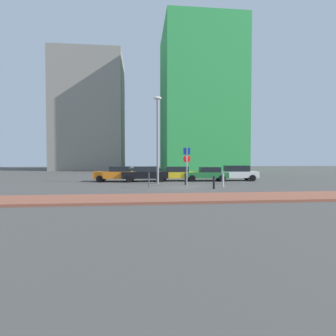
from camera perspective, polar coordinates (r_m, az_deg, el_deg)
ground_plane at (r=21.42m, az=3.47°, el=-4.01°), size 120.00×120.00×0.00m
sidewalk_brick at (r=14.99m, az=7.61°, el=-6.31°), size 40.00×3.24×0.14m
parked_car_orange at (r=26.75m, az=-10.85°, el=-1.21°), size 4.28×2.21×1.50m
parked_car_black at (r=26.53m, az=-4.97°, el=-1.19°), size 4.60×2.19×1.49m
parked_car_yellow at (r=27.13m, az=1.92°, el=-1.15°), size 4.31×2.18×1.45m
parked_car_green at (r=27.37m, az=8.25°, el=-1.21°), size 4.48×2.29×1.40m
parked_car_white at (r=28.30m, az=14.20°, el=-1.00°), size 4.55×2.12×1.55m
parking_sign_post at (r=21.66m, az=4.03°, el=1.33°), size 0.59×0.15×3.16m
parking_meter at (r=20.53m, az=-4.10°, el=-1.56°), size 0.18×0.14×1.50m
street_lamp at (r=24.07m, az=-2.22°, el=7.44°), size 0.70×0.36×7.79m
traffic_bollard_near at (r=24.01m, az=11.78°, el=-2.25°), size 0.13×0.13×0.97m
traffic_bollard_mid at (r=21.58m, az=11.66°, el=-2.55°), size 0.16×0.16×1.09m
traffic_bollard_far at (r=22.94m, az=3.72°, el=-2.44°), size 0.12×0.12×0.94m
traffic_bollard_edge at (r=20.10m, az=9.76°, el=-3.08°), size 0.17×0.17×0.94m
building_colorful_midrise at (r=54.84m, az=6.76°, el=14.03°), size 14.48×15.77×27.50m
building_under_construction at (r=59.59m, az=-16.25°, el=11.06°), size 13.66×12.61×23.54m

